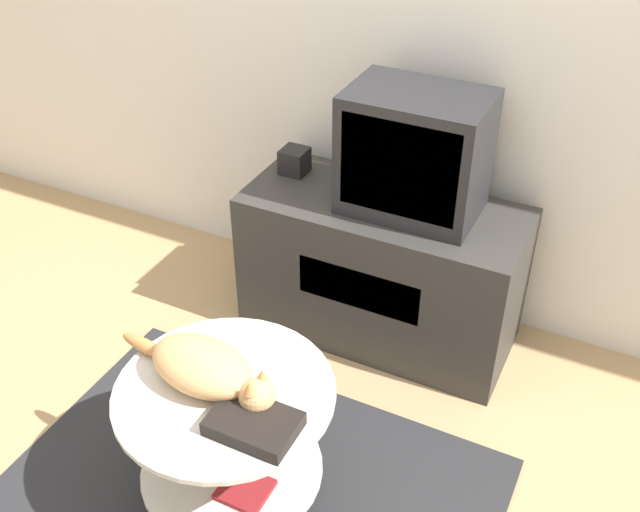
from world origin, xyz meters
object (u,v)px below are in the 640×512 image
tv (415,153)px  dvd_box (254,424)px  cat (206,368)px  speaker (295,161)px

tv → dvd_box: size_ratio=2.08×
cat → tv: bearing=84.1°
speaker → cat: speaker is taller
speaker → dvd_box: 1.25m
tv → dvd_box: 1.14m
cat → speaker: bearing=111.4°
tv → dvd_box: bearing=-91.1°
tv → speaker: (-0.50, 0.05, -0.17)m
tv → dvd_box: tv is taller
speaker → dvd_box: speaker is taller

